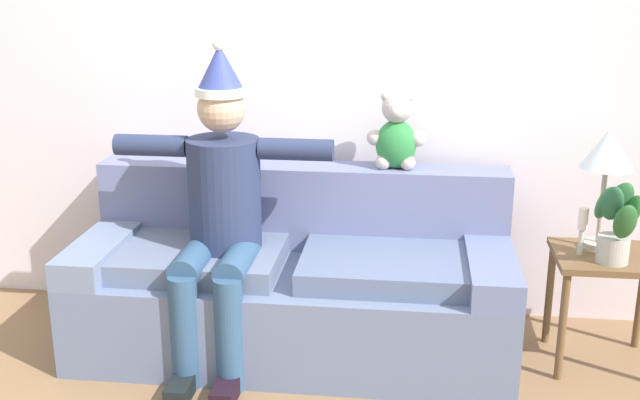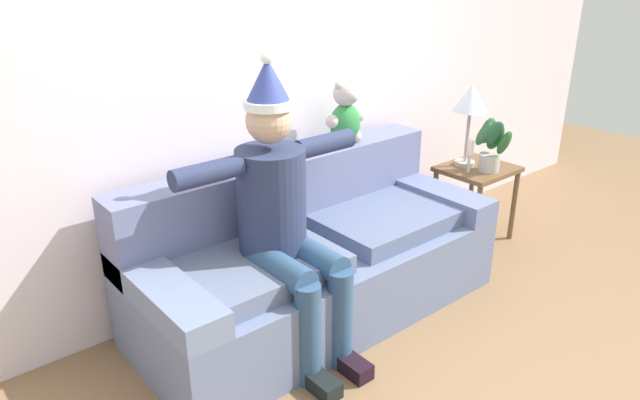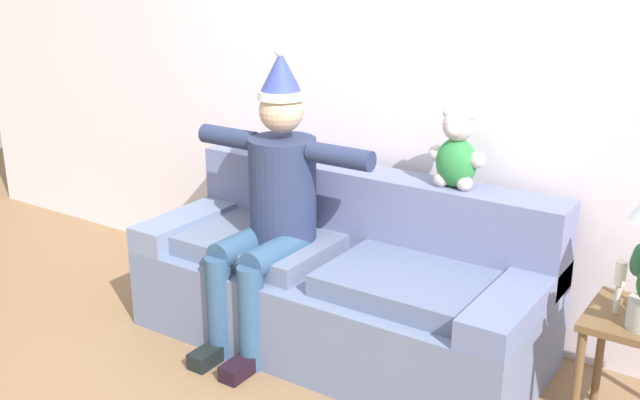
# 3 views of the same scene
# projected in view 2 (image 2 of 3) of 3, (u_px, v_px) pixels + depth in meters

# --- Properties ---
(back_wall) EXTENTS (7.00, 0.10, 2.70)m
(back_wall) POSITION_uv_depth(u_px,v_px,m) (254.00, 62.00, 3.26)
(back_wall) COLOR silver
(back_wall) RESTS_ON ground_plane
(couch) EXTENTS (2.06, 0.87, 0.85)m
(couch) POSITION_uv_depth(u_px,v_px,m) (313.00, 258.00, 3.29)
(couch) COLOR slate
(couch) RESTS_ON ground_plane
(person_seated) EXTENTS (1.02, 0.77, 1.50)m
(person_seated) POSITION_uv_depth(u_px,v_px,m) (283.00, 211.00, 2.82)
(person_seated) COLOR navy
(person_seated) RESTS_ON ground_plane
(teddy_bear) EXTENTS (0.29, 0.17, 0.38)m
(teddy_bear) POSITION_uv_depth(u_px,v_px,m) (346.00, 115.00, 3.48)
(teddy_bear) COLOR #2E8540
(teddy_bear) RESTS_ON couch
(side_table) EXTENTS (0.49, 0.43, 0.55)m
(side_table) POSITION_uv_depth(u_px,v_px,m) (476.00, 180.00, 4.09)
(side_table) COLOR brown
(side_table) RESTS_ON ground_plane
(table_lamp) EXTENTS (0.24, 0.24, 0.56)m
(table_lamp) POSITION_uv_depth(u_px,v_px,m) (471.00, 102.00, 3.92)
(table_lamp) COLOR #B8B29D
(table_lamp) RESTS_ON side_table
(potted_plant) EXTENTS (0.24, 0.28, 0.39)m
(potted_plant) POSITION_uv_depth(u_px,v_px,m) (492.00, 144.00, 3.90)
(potted_plant) COLOR #B1B0A9
(potted_plant) RESTS_ON side_table
(candle_tall) EXTENTS (0.04, 0.04, 0.22)m
(candle_tall) POSITION_uv_depth(u_px,v_px,m) (470.00, 152.00, 3.90)
(candle_tall) COLOR beige
(candle_tall) RESTS_ON side_table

